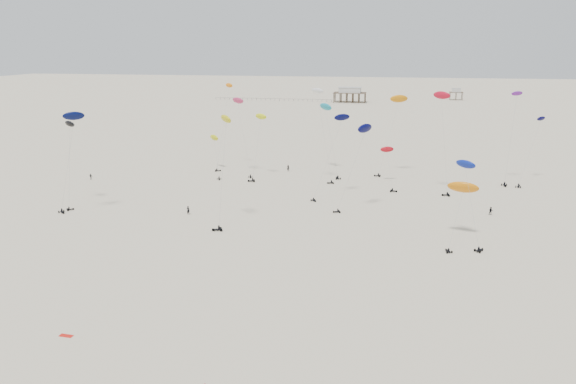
% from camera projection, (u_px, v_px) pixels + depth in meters
% --- Properties ---
extents(ground_plane, '(900.00, 900.00, 0.00)m').
position_uv_depth(ground_plane, '(342.00, 139.00, 224.67)').
color(ground_plane, beige).
extents(pavilion_main, '(21.00, 13.00, 9.80)m').
position_uv_depth(pavilion_main, '(350.00, 96.00, 367.81)').
color(pavilion_main, brown).
rests_on(pavilion_main, ground).
extents(pavilion_small, '(9.00, 7.00, 8.00)m').
position_uv_depth(pavilion_small, '(456.00, 95.00, 383.45)').
color(pavilion_small, brown).
rests_on(pavilion_small, ground).
extents(pier_fence, '(80.20, 0.20, 1.50)m').
position_uv_depth(pier_fence, '(273.00, 100.00, 378.36)').
color(pier_fence, black).
rests_on(pier_fence, ground).
extents(rig_0, '(8.96, 17.70, 17.82)m').
position_uv_depth(rig_0, '(215.00, 145.00, 167.33)').
color(rig_0, black).
rests_on(rig_0, ground).
extents(rig_1, '(9.04, 14.24, 20.40)m').
position_uv_depth(rig_1, '(530.00, 150.00, 151.38)').
color(rig_1, black).
rests_on(rig_1, ground).
extents(rig_2, '(7.74, 6.06, 25.65)m').
position_uv_depth(rig_2, '(321.00, 114.00, 150.99)').
color(rig_2, black).
rests_on(rig_2, ground).
extents(rig_3, '(4.80, 9.75, 24.85)m').
position_uv_depth(rig_3, '(511.00, 137.00, 150.03)').
color(rig_3, black).
rests_on(rig_3, ground).
extents(rig_4, '(8.70, 11.01, 21.15)m').
position_uv_depth(rig_4, '(337.00, 132.00, 136.99)').
color(rig_4, black).
rests_on(rig_4, ground).
extents(rig_5, '(5.54, 9.90, 19.93)m').
position_uv_depth(rig_5, '(70.00, 144.00, 130.20)').
color(rig_5, black).
rests_on(rig_5, ground).
extents(rig_6, '(8.36, 9.67, 22.44)m').
position_uv_depth(rig_6, '(240.00, 113.00, 160.97)').
color(rig_6, black).
rests_on(rig_6, ground).
extents(rig_7, '(5.18, 13.83, 14.32)m').
position_uv_depth(rig_7, '(389.00, 161.00, 150.70)').
color(rig_7, black).
rests_on(rig_7, ground).
extents(rig_8, '(7.14, 13.80, 13.71)m').
position_uv_depth(rig_8, '(462.00, 191.00, 108.83)').
color(rig_8, black).
rests_on(rig_8, ground).
extents(rig_9, '(4.41, 11.74, 18.47)m').
position_uv_depth(rig_9, '(258.00, 135.00, 157.70)').
color(rig_9, black).
rests_on(rig_9, ground).
extents(rig_10, '(5.83, 7.43, 25.64)m').
position_uv_depth(rig_10, '(443.00, 119.00, 139.35)').
color(rig_10, black).
rests_on(rig_10, ground).
extents(rig_11, '(3.86, 12.22, 25.84)m').
position_uv_depth(rig_11, '(225.00, 118.00, 169.45)').
color(rig_11, black).
rests_on(rig_11, ground).
extents(rig_12, '(4.26, 10.77, 22.97)m').
position_uv_depth(rig_12, '(223.00, 152.00, 115.01)').
color(rig_12, black).
rests_on(rig_12, ground).
extents(rig_13, '(8.33, 8.09, 19.83)m').
position_uv_depth(rig_13, '(361.00, 140.00, 125.40)').
color(rig_13, black).
rests_on(rig_13, ground).
extents(rig_14, '(7.45, 5.14, 22.83)m').
position_uv_depth(rig_14, '(71.00, 137.00, 122.72)').
color(rig_14, black).
rests_on(rig_14, ground).
extents(rig_15, '(9.20, 17.13, 22.18)m').
position_uv_depth(rig_15, '(327.00, 118.00, 165.12)').
color(rig_15, black).
rests_on(rig_15, ground).
extents(rig_16, '(6.00, 11.71, 16.24)m').
position_uv_depth(rig_16, '(469.00, 184.00, 106.19)').
color(rig_16, black).
rests_on(rig_16, ground).
extents(rig_17, '(8.68, 9.12, 23.07)m').
position_uv_depth(rig_17, '(396.00, 110.00, 160.86)').
color(rig_17, black).
rests_on(rig_17, ground).
extents(spectator_0, '(0.91, 0.70, 2.27)m').
position_uv_depth(spectator_0, '(188.00, 214.00, 125.20)').
color(spectator_0, black).
rests_on(spectator_0, ground).
extents(spectator_1, '(1.06, 0.63, 2.14)m').
position_uv_depth(spectator_1, '(491.00, 215.00, 124.71)').
color(spectator_1, black).
rests_on(spectator_1, ground).
extents(spectator_2, '(1.19, 0.74, 1.91)m').
position_uv_depth(spectator_2, '(91.00, 179.00, 157.57)').
color(spectator_2, black).
rests_on(spectator_2, ground).
extents(spectator_3, '(0.84, 0.59, 2.28)m').
position_uv_depth(spectator_3, '(288.00, 171.00, 167.97)').
color(spectator_3, black).
rests_on(spectator_3, ground).
extents(grounded_kite_b, '(1.83, 0.79, 0.07)m').
position_uv_depth(grounded_kite_b, '(66.00, 336.00, 72.90)').
color(grounded_kite_b, red).
rests_on(grounded_kite_b, ground).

